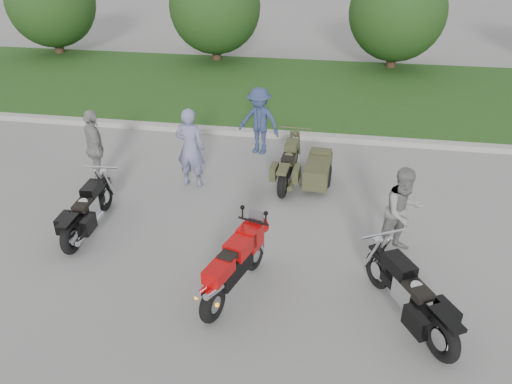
% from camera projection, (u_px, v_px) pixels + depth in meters
% --- Properties ---
extents(ground, '(80.00, 80.00, 0.00)m').
position_uv_depth(ground, '(200.00, 267.00, 8.57)').
color(ground, gray).
rests_on(ground, ground).
extents(curb, '(60.00, 0.30, 0.15)m').
position_uv_depth(curb, '(258.00, 133.00, 13.72)').
color(curb, '#A4A29A').
rests_on(curb, ground).
extents(grass_strip, '(60.00, 8.00, 0.14)m').
position_uv_depth(grass_strip, '(278.00, 89.00, 17.30)').
color(grass_strip, '#2A581E').
rests_on(grass_strip, ground).
extents(tree_far_left, '(3.60, 3.60, 4.00)m').
position_uv_depth(tree_far_left, '(51.00, 3.00, 20.67)').
color(tree_far_left, '#3F2B1C').
rests_on(tree_far_left, ground).
extents(tree_mid_left, '(3.60, 3.60, 4.00)m').
position_uv_depth(tree_mid_left, '(215.00, 7.00, 19.62)').
color(tree_mid_left, '#3F2B1C').
rests_on(tree_mid_left, ground).
extents(tree_mid_right, '(3.60, 3.60, 4.00)m').
position_uv_depth(tree_mid_right, '(398.00, 12.00, 18.57)').
color(tree_mid_right, '#3F2B1C').
rests_on(tree_mid_right, ground).
extents(sportbike_red, '(0.75, 1.93, 0.94)m').
position_uv_depth(sportbike_red, '(233.00, 266.00, 7.70)').
color(sportbike_red, black).
rests_on(sportbike_red, ground).
extents(cruiser_left, '(0.40, 2.14, 0.82)m').
position_uv_depth(cruiser_left, '(87.00, 213.00, 9.34)').
color(cruiser_left, black).
rests_on(cruiser_left, ground).
extents(cruiser_right, '(1.22, 2.03, 0.87)m').
position_uv_depth(cruiser_right, '(412.00, 299.00, 7.19)').
color(cruiser_right, black).
rests_on(cruiser_right, ground).
extents(cruiser_sidecar, '(1.12, 2.18, 0.84)m').
position_uv_depth(cruiser_sidecar, '(306.00, 169.00, 11.05)').
color(cruiser_sidecar, black).
rests_on(cruiser_sidecar, ground).
extents(person_stripe, '(0.69, 0.49, 1.80)m').
position_uv_depth(person_stripe, '(190.00, 148.00, 10.79)').
color(person_stripe, slate).
rests_on(person_stripe, ground).
extents(person_grey, '(0.99, 0.93, 1.62)m').
position_uv_depth(person_grey, '(403.00, 211.00, 8.62)').
color(person_grey, gray).
rests_on(person_grey, ground).
extents(person_denim, '(1.23, 0.93, 1.70)m').
position_uv_depth(person_denim, '(259.00, 121.00, 12.36)').
color(person_denim, navy).
rests_on(person_denim, ground).
extents(person_back, '(0.95, 1.07, 1.74)m').
position_uv_depth(person_back, '(95.00, 148.00, 10.85)').
color(person_back, gray).
rests_on(person_back, ground).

